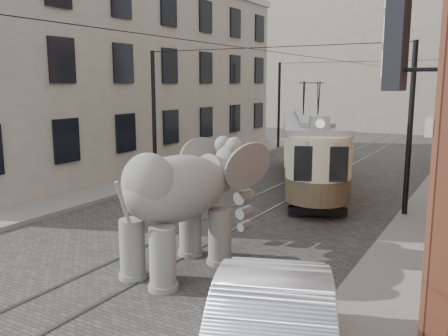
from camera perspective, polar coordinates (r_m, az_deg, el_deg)
The scene contains 9 objects.
ground at distance 14.32m, azimuth -5.01°, elevation -8.79°, with size 120.00×120.00×0.00m, color #43403D.
tram_rails at distance 14.31m, azimuth -5.01°, elevation -8.75°, with size 1.54×80.00×0.02m, color slate, non-canonical shape.
sidewalk_right at distance 12.13m, azimuth 19.61°, elevation -12.54°, with size 2.00×60.00×0.15m, color slate.
sidewalk_left at distance 18.64m, azimuth -21.74°, elevation -4.78°, with size 2.00×60.00×0.15m, color slate.
stucco_building at distance 28.25m, azimuth -12.12°, elevation 10.61°, with size 7.00×24.00×10.00m, color gray.
distant_block at distance 51.75m, azimuth 21.56°, elevation 12.00°, with size 28.00×10.00×14.00m, color gray.
catenary at distance 18.04m, azimuth 3.41°, elevation 4.89°, with size 11.00×30.20×6.00m, color black, non-canonical shape.
tram at distance 22.31m, azimuth 10.15°, elevation 4.02°, with size 2.43×11.75×4.66m, color beige, non-canonical shape.
elephant at distance 11.84m, azimuth -5.57°, elevation -4.71°, with size 2.89×5.25×3.22m, color slate, non-canonical shape.
Camera 1 is at (7.77, -11.11, 4.61)m, focal length 38.57 mm.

